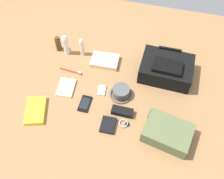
# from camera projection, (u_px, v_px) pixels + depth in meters

# --- Properties ---
(ground_plane) EXTENTS (2.64, 2.02, 0.02)m
(ground_plane) POSITION_uv_depth(u_px,v_px,m) (112.00, 94.00, 1.75)
(ground_plane) COLOR olive
(ground_plane) RESTS_ON ground
(backpack) EXTENTS (0.36, 0.28, 0.16)m
(backpack) POSITION_uv_depth(u_px,v_px,m) (166.00, 69.00, 1.78)
(backpack) COLOR black
(backpack) RESTS_ON ground_plane
(toiletry_pouch) EXTENTS (0.31, 0.29, 0.10)m
(toiletry_pouch) POSITION_uv_depth(u_px,v_px,m) (168.00, 132.00, 1.53)
(toiletry_pouch) COLOR #56603D
(toiletry_pouch) RESTS_ON ground_plane
(bucket_hat) EXTENTS (0.16, 0.16, 0.07)m
(bucket_hat) POSITION_uv_depth(u_px,v_px,m) (121.00, 93.00, 1.71)
(bucket_hat) COLOR #4E4E4E
(bucket_hat) RESTS_ON ground_plane
(cologne_bottle) EXTENTS (0.04, 0.04, 0.13)m
(cologne_bottle) POSITION_uv_depth(u_px,v_px,m) (58.00, 44.00, 1.92)
(cologne_bottle) COLOR #473319
(cologne_bottle) RESTS_ON ground_plane
(toothpaste_tube) EXTENTS (0.04, 0.04, 0.17)m
(toothpaste_tube) POSITION_uv_depth(u_px,v_px,m) (66.00, 45.00, 1.89)
(toothpaste_tube) COLOR white
(toothpaste_tube) RESTS_ON ground_plane
(lotion_bottle) EXTENTS (0.03, 0.03, 0.15)m
(lotion_bottle) POSITION_uv_depth(u_px,v_px,m) (82.00, 48.00, 1.89)
(lotion_bottle) COLOR beige
(lotion_bottle) RESTS_ON ground_plane
(paperback_novel) EXTENTS (0.17, 0.23, 0.03)m
(paperback_novel) POSITION_uv_depth(u_px,v_px,m) (36.00, 110.00, 1.65)
(paperback_novel) COLOR yellow
(paperback_novel) RESTS_ON ground_plane
(cell_phone) EXTENTS (0.07, 0.12, 0.01)m
(cell_phone) POSITION_uv_depth(u_px,v_px,m) (85.00, 104.00, 1.69)
(cell_phone) COLOR black
(cell_phone) RESTS_ON ground_plane
(media_player) EXTENTS (0.06, 0.09, 0.01)m
(media_player) POSITION_uv_depth(u_px,v_px,m) (102.00, 91.00, 1.75)
(media_player) COLOR #B7B7BC
(media_player) RESTS_ON ground_plane
(wristwatch) EXTENTS (0.07, 0.06, 0.01)m
(wristwatch) POSITION_uv_depth(u_px,v_px,m) (124.00, 124.00, 1.61)
(wristwatch) COLOR #99999E
(wristwatch) RESTS_ON ground_plane
(toothbrush) EXTENTS (0.17, 0.03, 0.02)m
(toothbrush) POSITION_uv_depth(u_px,v_px,m) (72.00, 71.00, 1.84)
(toothbrush) COLOR red
(toothbrush) RESTS_ON ground_plane
(wallet) EXTENTS (0.09, 0.11, 0.02)m
(wallet) POSITION_uv_depth(u_px,v_px,m) (108.00, 125.00, 1.59)
(wallet) COLOR black
(wallet) RESTS_ON ground_plane
(notepad) EXTENTS (0.12, 0.16, 0.02)m
(notepad) POSITION_uv_depth(u_px,v_px,m) (66.00, 87.00, 1.76)
(notepad) COLOR beige
(notepad) RESTS_ON ground_plane
(folded_towel) EXTENTS (0.21, 0.15, 0.04)m
(folded_towel) POSITION_uv_depth(u_px,v_px,m) (105.00, 61.00, 1.88)
(folded_towel) COLOR beige
(folded_towel) RESTS_ON ground_plane
(sunglasses_case) EXTENTS (0.14, 0.06, 0.04)m
(sunglasses_case) POSITION_uv_depth(u_px,v_px,m) (122.00, 112.00, 1.64)
(sunglasses_case) COLOR black
(sunglasses_case) RESTS_ON ground_plane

